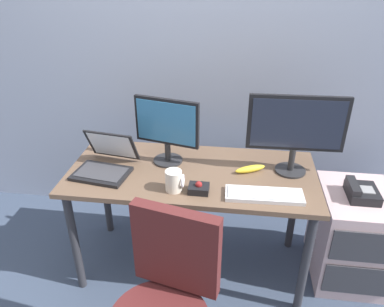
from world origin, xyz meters
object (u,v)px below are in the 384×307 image
monitor_main (296,128)px  file_cabinet (350,235)px  desk_phone (361,192)px  trackball_mouse (199,188)px  keyboard (264,195)px  laptop (105,163)px  monitor_side (167,127)px  coffee_mug (174,181)px  banana (250,169)px  cell_phone (116,148)px

monitor_main → file_cabinet: bearing=-0.6°
desk_phone → file_cabinet: bearing=63.2°
file_cabinet → trackball_mouse: 1.08m
file_cabinet → keyboard: bearing=-154.6°
file_cabinet → laptop: (-1.51, -0.13, 0.49)m
desk_phone → monitor_main: size_ratio=0.37×
monitor_side → coffee_mug: (0.09, -0.31, -0.17)m
desk_phone → coffee_mug: (-1.06, -0.26, 0.16)m
trackball_mouse → coffee_mug: bearing=180.0°
desk_phone → keyboard: bearing=-155.6°
keyboard → laptop: (-0.92, 0.15, 0.04)m
monitor_main → banana: 0.35m
monitor_side → coffee_mug: size_ratio=3.42×
laptop → coffee_mug: 0.46m
desk_phone → keyboard: (-0.58, -0.26, 0.11)m
laptop → banana: bearing=6.3°
trackball_mouse → banana: bearing=41.7°
monitor_main → banana: bearing=-171.0°
keyboard → trackball_mouse: trackball_mouse is taller
monitor_side → banana: 0.55m
keyboard → file_cabinet: bearing=25.4°
desk_phone → monitor_side: (-1.16, 0.05, 0.33)m
keyboard → cell_phone: size_ratio=2.92×
monitor_main → laptop: size_ratio=1.50×
cell_phone → banana: size_ratio=0.75×
trackball_mouse → banana: 0.37m
keyboard → trackball_mouse: size_ratio=3.77×
laptop → desk_phone: bearing=4.2°
monitor_main → keyboard: size_ratio=1.31×
desk_phone → cell_phone: cell_phone is taller
keyboard → monitor_main: bearing=60.2°
file_cabinet → trackball_mouse: size_ratio=5.54×
monitor_side → cell_phone: bearing=163.0°
laptop → trackball_mouse: 0.59m
monitor_side → cell_phone: (-0.37, 0.11, -0.23)m
desk_phone → trackball_mouse: 0.97m
monitor_side → cell_phone: 0.45m
monitor_main → keyboard: (-0.16, -0.28, -0.27)m
trackball_mouse → banana: size_ratio=0.58×
coffee_mug → banana: 0.48m
monitor_side → cell_phone: size_ratio=2.87×
monitor_side → laptop: 0.42m
monitor_main → desk_phone: bearing=-2.9°
cell_phone → monitor_side: bearing=-55.5°
monitor_side → keyboard: monitor_side is taller
desk_phone → cell_phone: size_ratio=1.41×
monitor_side → monitor_main: bearing=-1.9°
desk_phone → trackball_mouse: size_ratio=1.82×
keyboard → cell_phone: keyboard is taller
monitor_side → keyboard: 0.69m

